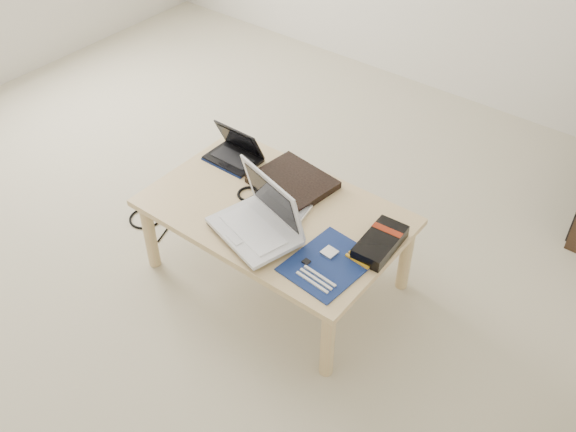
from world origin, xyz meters
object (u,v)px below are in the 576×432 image
Objects in this scene: gpu_box at (380,243)px; netbook at (235,153)px; coffee_table at (275,218)px; white_laptop at (260,219)px.

netbook is at bearing 173.47° from gpu_box.
gpu_box is at bearing 8.83° from coffee_table.
coffee_table is 0.42m from netbook.
netbook is (-0.38, 0.17, 0.08)m from coffee_table.
netbook is at bearing 155.45° from coffee_table.
white_laptop is (0.05, -0.15, 0.12)m from coffee_table.
netbook is 0.93× the size of gpu_box.
netbook reaches higher than coffee_table.
coffee_table is 4.48× the size of netbook.
white_laptop reaches higher than coffee_table.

